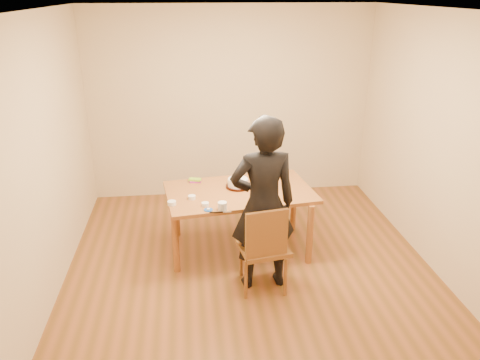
{
  "coord_description": "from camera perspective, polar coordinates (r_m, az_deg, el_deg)",
  "views": [
    {
      "loc": [
        -0.62,
        -4.27,
        2.87
      ],
      "look_at": [
        -0.07,
        0.5,
        0.9
      ],
      "focal_mm": 35.0,
      "sensor_mm": 36.0,
      "label": 1
    }
  ],
  "objects": [
    {
      "name": "cake_plate",
      "position": [
        5.39,
        -0.25,
        -0.77
      ],
      "size": [
        0.28,
        0.28,
        0.02
      ],
      "primitive_type": "cylinder",
      "color": "red",
      "rests_on": "dining_table"
    },
    {
      "name": "candy_box_pink",
      "position": [
        5.55,
        -5.45,
        -0.16
      ],
      "size": [
        0.14,
        0.08,
        0.02
      ],
      "primitive_type": "cube",
      "rotation": [
        0.0,
        0.0,
        -0.12
      ],
      "color": "#D43198",
      "rests_on": "dining_table"
    },
    {
      "name": "frosting_lid",
      "position": [
        4.85,
        -3.89,
        -3.64
      ],
      "size": [
        0.09,
        0.09,
        0.01
      ],
      "primitive_type": "cylinder",
      "color": "#1945A4",
      "rests_on": "dining_table"
    },
    {
      "name": "spatula",
      "position": [
        4.8,
        -2.9,
        -3.93
      ],
      "size": [
        0.14,
        0.02,
        0.01
      ],
      "primitive_type": "cube",
      "rotation": [
        0.0,
        0.0,
        -0.04
      ],
      "color": "black",
      "rests_on": "dining_table"
    },
    {
      "name": "candy_box_green",
      "position": [
        5.55,
        -5.51,
        0.06
      ],
      "size": [
        0.16,
        0.11,
        0.02
      ],
      "primitive_type": "cube",
      "rotation": [
        0.0,
        0.0,
        -0.27
      ],
      "color": "green",
      "rests_on": "candy_box_pink"
    },
    {
      "name": "dining_chair",
      "position": [
        4.77,
        2.82,
        -8.23
      ],
      "size": [
        0.53,
        0.53,
        0.04
      ],
      "primitive_type": "cube",
      "rotation": [
        0.0,
        0.0,
        0.17
      ],
      "color": "brown",
      "rests_on": "floor"
    },
    {
      "name": "frosting_tub",
      "position": [
        4.84,
        -2.16,
        -3.18
      ],
      "size": [
        0.09,
        0.09,
        0.08
      ],
      "primitive_type": "cylinder",
      "color": "white",
      "rests_on": "dining_table"
    },
    {
      "name": "ramekin_multi",
      "position": [
        5.0,
        -8.31,
        -2.79
      ],
      "size": [
        0.09,
        0.09,
        0.04
      ],
      "primitive_type": "cylinder",
      "color": "white",
      "rests_on": "dining_table"
    },
    {
      "name": "ramekin_yellow",
      "position": [
        5.11,
        -5.89,
        -2.1
      ],
      "size": [
        0.08,
        0.08,
        0.04
      ],
      "primitive_type": "cylinder",
      "color": "white",
      "rests_on": "dining_table"
    },
    {
      "name": "ramekin_green",
      "position": [
        4.94,
        -4.26,
        -2.97
      ],
      "size": [
        0.08,
        0.08,
        0.04
      ],
      "primitive_type": "cylinder",
      "color": "white",
      "rests_on": "dining_table"
    },
    {
      "name": "frosting_dome",
      "position": [
        5.35,
        -0.25,
        0.2
      ],
      "size": [
        0.23,
        0.23,
        0.03
      ],
      "primitive_type": "ellipsoid",
      "color": "white",
      "rests_on": "cake"
    },
    {
      "name": "frosting_dollop",
      "position": [
        4.85,
        -3.89,
        -3.51
      ],
      "size": [
        0.04,
        0.04,
        0.02
      ],
      "primitive_type": "ellipsoid",
      "color": "white",
      "rests_on": "frosting_lid"
    },
    {
      "name": "cake",
      "position": [
        5.37,
        -0.25,
        -0.29
      ],
      "size": [
        0.24,
        0.24,
        0.07
      ],
      "primitive_type": "cylinder",
      "color": "white",
      "rests_on": "cake_plate"
    },
    {
      "name": "dining_table",
      "position": [
        5.31,
        -0.06,
        -1.49
      ],
      "size": [
        1.75,
        1.17,
        0.04
      ],
      "primitive_type": "cube",
      "rotation": [
        0.0,
        0.0,
        0.13
      ],
      "color": "brown",
      "rests_on": "floor"
    },
    {
      "name": "room_shell",
      "position": [
        4.9,
        1.01,
        4.2
      ],
      "size": [
        4.0,
        4.5,
        2.7
      ],
      "color": "brown",
      "rests_on": "ground"
    },
    {
      "name": "person",
      "position": [
        4.6,
        2.83,
        -3.04
      ],
      "size": [
        0.69,
        0.49,
        1.81
      ],
      "primitive_type": "imported",
      "rotation": [
        0.0,
        0.0,
        3.22
      ],
      "color": "black",
      "rests_on": "floor"
    }
  ]
}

